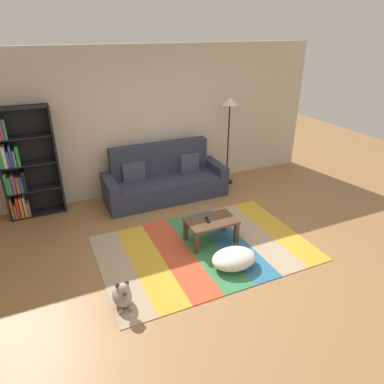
{
  "coord_description": "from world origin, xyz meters",
  "views": [
    {
      "loc": [
        -2.04,
        -3.68,
        2.97
      ],
      "look_at": [
        -0.03,
        0.73,
        0.65
      ],
      "focal_mm": 32.63,
      "sensor_mm": 36.0,
      "label": 1
    }
  ],
  "objects": [
    {
      "name": "pouf",
      "position": [
        0.07,
        -0.41,
        0.13
      ],
      "size": [
        0.62,
        0.47,
        0.23
      ],
      "primitive_type": "ellipsoid",
      "color": "white",
      "rests_on": "rug"
    },
    {
      "name": "tv_remote",
      "position": [
        0.01,
        0.28,
        0.39
      ],
      "size": [
        0.08,
        0.16,
        0.02
      ],
      "primitive_type": "cube",
      "rotation": [
        0.0,
        0.0,
        -0.25
      ],
      "color": "black",
      "rests_on": "coffee_table"
    },
    {
      "name": "dog",
      "position": [
        -1.48,
        -0.51,
        0.16
      ],
      "size": [
        0.22,
        0.35,
        0.4
      ],
      "color": "#9E998E",
      "rests_on": "ground_plane"
    },
    {
      "name": "ground_plane",
      "position": [
        0.0,
        0.0,
        0.0
      ],
      "size": [
        14.0,
        14.0,
        0.0
      ],
      "primitive_type": "plane",
      "color": "#9E7042"
    },
    {
      "name": "coffee_table",
      "position": [
        0.07,
        0.27,
        0.31
      ],
      "size": [
        0.74,
        0.46,
        0.37
      ],
      "color": "#513826",
      "rests_on": "rug"
    },
    {
      "name": "couch",
      "position": [
        -0.02,
        2.02,
        0.34
      ],
      "size": [
        2.26,
        0.8,
        1.0
      ],
      "color": "#2D3347",
      "rests_on": "ground_plane"
    },
    {
      "name": "rug",
      "position": [
        -0.1,
        0.13,
        0.0
      ],
      "size": [
        3.02,
        2.01,
        0.01
      ],
      "color": "tan",
      "rests_on": "ground_plane"
    },
    {
      "name": "back_wall",
      "position": [
        0.0,
        2.55,
        1.35
      ],
      "size": [
        6.8,
        0.1,
        2.7
      ],
      "primitive_type": "cube",
      "color": "beige",
      "rests_on": "ground_plane"
    },
    {
      "name": "bookshelf",
      "position": [
        -2.37,
        2.31,
        0.87
      ],
      "size": [
        0.9,
        0.28,
        1.85
      ],
      "color": "black",
      "rests_on": "ground_plane"
    },
    {
      "name": "standing_lamp",
      "position": [
        1.39,
        2.12,
        1.46
      ],
      "size": [
        0.32,
        0.32,
        1.75
      ],
      "color": "black",
      "rests_on": "ground_plane"
    }
  ]
}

